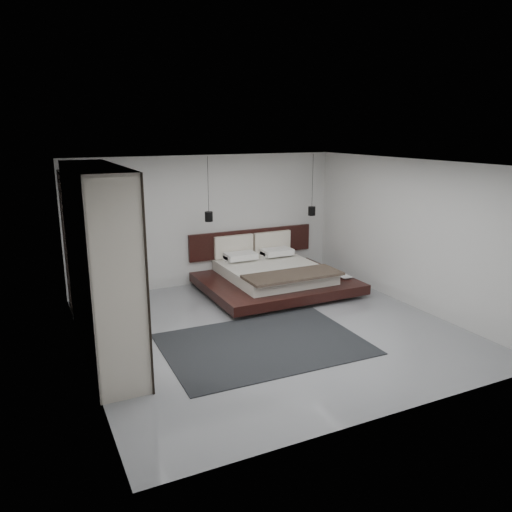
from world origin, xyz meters
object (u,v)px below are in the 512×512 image
lattice_screen (67,243)px  bed (273,276)px  pendant_right (312,211)px  wardrobe (101,265)px  rug (264,344)px  pendant_left (209,216)px

lattice_screen → bed: bearing=-7.8°
pendant_right → wardrobe: (-4.98, -2.25, -0.12)m
pendant_right → rug: 4.25m
bed → pendant_left: (-1.23, 0.49, 1.29)m
lattice_screen → pendant_left: size_ratio=1.98×
pendant_left → bed: bearing=-21.8°
lattice_screen → rug: 4.14m
bed → rug: 2.84m
wardrobe → rug: (2.31, -0.67, -1.41)m
pendant_right → pendant_left: bearing=180.0°
pendant_left → wardrobe: bearing=-138.1°
bed → pendant_right: size_ratio=2.20×
lattice_screen → rug: (2.56, -2.98, -1.29)m
rug → lattice_screen: bearing=130.6°
pendant_right → rug: (-2.67, -2.93, -1.53)m
pendant_right → lattice_screen: bearing=179.4°
bed → wardrobe: (-3.74, -1.76, 1.12)m
lattice_screen → wardrobe: size_ratio=0.90×
bed → pendant_right: 1.82m
lattice_screen → wardrobe: 2.33m
pendant_right → rug: bearing=-132.4°
lattice_screen → pendant_left: pendant_left is taller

